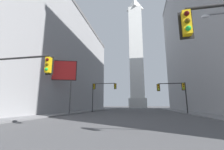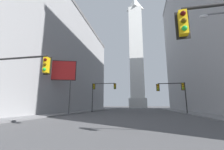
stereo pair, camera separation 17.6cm
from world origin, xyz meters
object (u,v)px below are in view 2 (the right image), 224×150
Objects in this scene: billboard_sign at (60,72)px; obelisk at (136,51)px; traffic_light_near_left at (5,73)px; traffic_light_mid_right at (175,90)px; traffic_light_mid_left at (100,90)px.

obelisk is at bearing 78.32° from billboard_sign.
billboard_sign reaches higher than traffic_light_near_left.
traffic_light_mid_right is 16.12m from traffic_light_mid_left.
obelisk is 51.76m from traffic_light_mid_left.
obelisk reaches higher than traffic_light_mid_left.
traffic_light_mid_left is at bearing 89.08° from traffic_light_near_left.
obelisk is at bearing 80.74° from traffic_light_mid_left.
traffic_light_mid_right is 20.27m from billboard_sign.
billboard_sign is (-4.13, -10.56, 2.13)m from traffic_light_mid_left.
traffic_light_mid_right is at bearing 15.31° from billboard_sign.
obelisk is 10.67× the size of traffic_light_near_left.
obelisk is 60.89m from billboard_sign.
traffic_light_near_left is at bearing -90.92° from traffic_light_mid_left.
traffic_light_near_left is 24.59m from traffic_light_mid_right.
obelisk is 9.65× the size of traffic_light_mid_left.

